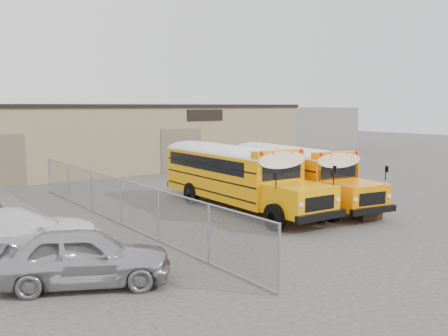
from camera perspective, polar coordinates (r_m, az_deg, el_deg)
ground at (r=20.68m, az=7.37°, el=-5.71°), size 120.00×120.00×0.00m
warehouse at (r=37.35m, az=-14.19°, el=3.54°), size 30.20×10.20×4.67m
chainlink_fence at (r=19.64m, az=-11.70°, el=-3.79°), size 0.07×18.07×1.81m
distant_building_right at (r=54.15m, az=8.41°, el=4.55°), size 10.00×8.00×4.40m
school_bus_left at (r=27.19m, az=-5.83°, el=0.94°), size 2.83×9.86×2.86m
school_bus_right at (r=28.32m, az=1.70°, el=1.02°), size 3.54×9.42×2.69m
tarp_bundle at (r=21.03m, az=15.99°, el=-3.64°), size 1.14×1.07×1.45m
car_silver at (r=13.38m, az=-15.74°, el=-9.76°), size 4.72×3.56×1.50m
car_white at (r=16.63m, az=-22.58°, el=-6.78°), size 5.09×2.16×1.47m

